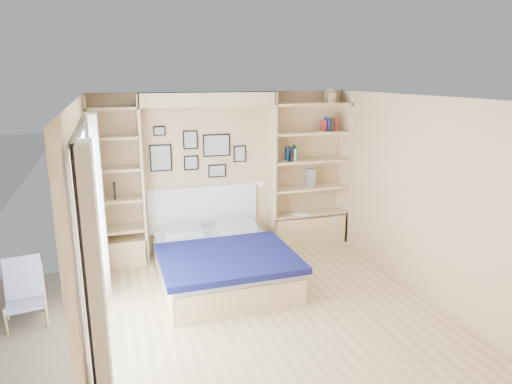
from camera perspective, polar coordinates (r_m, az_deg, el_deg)
name	(u,v)px	position (r m, az deg, el deg)	size (l,w,h in m)	color
ground	(275,314)	(5.58, 2.39, -14.98)	(4.50, 4.50, 0.00)	#D1B983
room_shell	(213,197)	(6.44, -5.45, -0.63)	(4.50, 4.50, 4.50)	tan
bed	(221,262)	(6.29, -4.35, -8.71)	(1.72, 2.23, 1.07)	tan
photo_gallery	(197,152)	(6.99, -7.36, 4.93)	(1.48, 0.02, 0.82)	black
reading_lamps	(211,187)	(6.90, -5.64, 0.60)	(1.92, 0.12, 0.15)	silver
shelf_decor	(308,141)	(7.35, 6.48, 6.41)	(3.49, 0.23, 2.03)	#A51E1E
deck_chair	(24,292)	(5.94, -26.96, -11.13)	(0.53, 0.76, 0.71)	tan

